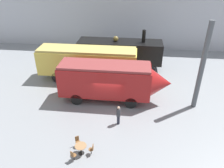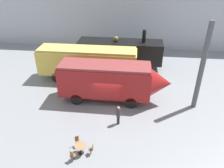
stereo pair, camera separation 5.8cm
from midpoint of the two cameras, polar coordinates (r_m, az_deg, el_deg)
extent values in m
plane|color=gray|center=(21.04, -0.98, -5.10)|extent=(80.00, 80.00, 0.00)
cube|color=#B2B7C1|center=(33.67, 2.50, 16.71)|extent=(44.00, 0.15, 9.00)
cube|color=black|center=(27.58, 1.98, 8.57)|extent=(10.34, 2.86, 2.57)
cylinder|color=black|center=(26.86, 8.25, 12.28)|extent=(0.43, 0.43, 1.48)
sphere|color=brown|center=(27.09, 0.92, 11.75)|extent=(0.64, 0.64, 0.64)
cylinder|color=black|center=(26.84, 8.31, 4.24)|extent=(1.25, 0.12, 1.25)
cylinder|color=black|center=(29.35, 8.24, 6.51)|extent=(1.25, 0.12, 1.25)
cylinder|color=black|center=(27.29, -4.84, 4.89)|extent=(1.25, 0.12, 1.25)
cylinder|color=black|center=(29.76, -3.86, 7.09)|extent=(1.25, 0.12, 1.25)
cube|color=#E0C64C|center=(24.62, -6.50, 5.79)|extent=(10.87, 2.73, 2.64)
cube|color=tan|center=(24.08, -6.70, 8.93)|extent=(10.65, 2.51, 0.24)
cylinder|color=black|center=(23.64, 0.77, 0.86)|extent=(1.23, 0.12, 1.23)
cylinder|color=black|center=(25.94, 1.35, 3.60)|extent=(1.23, 0.12, 1.23)
cylinder|color=black|center=(25.05, -14.24, 1.64)|extent=(1.23, 0.12, 1.23)
cylinder|color=black|center=(27.24, -12.47, 4.20)|extent=(1.23, 0.12, 1.23)
cube|color=maroon|center=(20.62, -1.95, 1.05)|extent=(8.51, 2.74, 2.78)
cone|color=maroon|center=(20.59, 12.56, 0.24)|extent=(1.91, 2.60, 2.60)
cube|color=brown|center=(19.95, -2.02, 4.86)|extent=(8.34, 2.52, 0.24)
cylinder|color=black|center=(20.14, 4.83, -5.01)|extent=(1.13, 0.12, 1.13)
cylinder|color=black|center=(22.35, 5.09, -1.23)|extent=(1.13, 0.12, 1.13)
cylinder|color=black|center=(20.83, -9.38, -4.06)|extent=(1.13, 0.12, 1.13)
cylinder|color=black|center=(22.97, -7.73, -0.49)|extent=(1.13, 0.12, 1.13)
cylinder|color=black|center=(16.45, -8.12, -17.42)|extent=(0.44, 0.44, 0.02)
cylinder|color=black|center=(16.20, -8.21, -16.57)|extent=(0.08, 0.08, 0.68)
cylinder|color=#9E754C|center=(15.94, -8.30, -15.69)|extent=(0.83, 0.83, 0.03)
cylinder|color=black|center=(16.79, -8.95, -15.30)|extent=(0.06, 0.06, 0.42)
cylinder|color=brown|center=(16.64, -9.01, -14.75)|extent=(0.36, 0.36, 0.03)
cube|color=brown|center=(16.59, -9.23, -13.85)|extent=(0.27, 0.19, 0.42)
cylinder|color=black|center=(15.97, -9.97, -18.39)|extent=(0.06, 0.06, 0.42)
cylinder|color=brown|center=(15.81, -10.05, -17.84)|extent=(0.36, 0.36, 0.03)
cube|color=brown|center=(15.58, -10.53, -17.60)|extent=(0.27, 0.17, 0.42)
cylinder|color=black|center=(16.18, -5.59, -17.18)|extent=(0.06, 0.06, 0.42)
cylinder|color=brown|center=(16.02, -5.63, -16.63)|extent=(0.36, 0.36, 0.03)
cube|color=brown|center=(15.83, -5.10, -16.11)|extent=(0.05, 0.29, 0.42)
cylinder|color=#262633|center=(18.41, 1.57, -9.33)|extent=(0.24, 0.24, 0.80)
cylinder|color=#333338|center=(17.95, 1.61, -7.44)|extent=(0.34, 0.34, 0.71)
sphere|color=tan|center=(17.67, 1.63, -6.22)|extent=(0.23, 0.23, 0.23)
cylinder|color=#4C5156|center=(20.17, 22.34, 3.98)|extent=(0.44, 0.44, 8.00)
camera|label=1|loc=(0.03, -90.08, -0.04)|focal=35.00mm
camera|label=2|loc=(0.03, 89.92, 0.04)|focal=35.00mm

